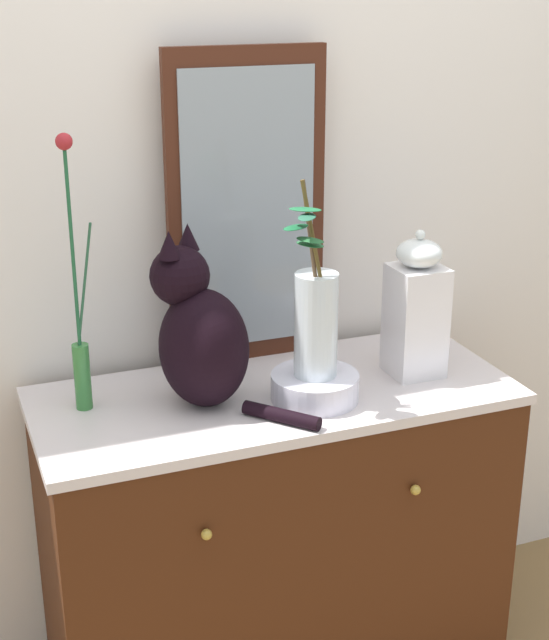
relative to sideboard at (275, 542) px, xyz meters
The scene contains 8 objects.
wall_back 0.94m from the sideboard, 90.00° to the left, with size 4.40×0.08×2.60m, color silver.
sideboard is the anchor object (origin of this frame).
mirror_leaning 0.84m from the sideboard, 86.50° to the left, with size 0.40×0.03×0.78m.
cat_sitting 0.62m from the sideboard, behind, with size 0.34×0.37×0.41m.
vase_slim_green 0.76m from the sideboard, behind, with size 0.06×0.04×0.62m.
bowl_porcelain 0.46m from the sideboard, 46.54° to the right, with size 0.21×0.21×0.06m, color silver.
vase_glass_clear 0.62m from the sideboard, 47.83° to the right, with size 0.15×0.15×0.46m.
jar_lidded_porcelain 0.69m from the sideboard, ahead, with size 0.12×0.12×0.37m.
Camera 1 is at (-0.73, -1.89, 1.78)m, focal length 52.72 mm.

